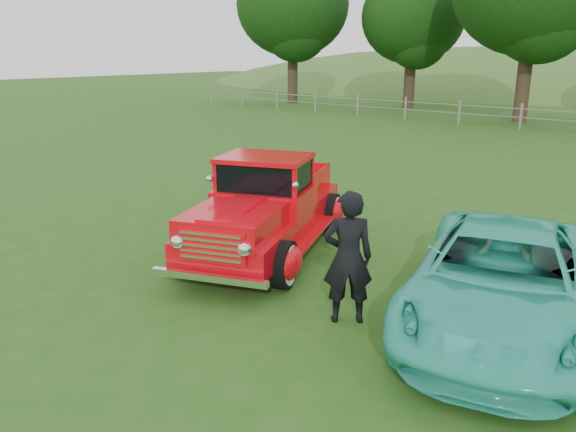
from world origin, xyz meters
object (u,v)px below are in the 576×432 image
Objects in this scene: man at (348,258)px; teal_sedan at (501,280)px; tree_mid_west at (413,17)px; tree_far_west at (293,5)px; red_pickup at (266,209)px.

teal_sedan is at bearing 174.58° from man.
man is at bearing -159.92° from teal_sedan.
tree_mid_west is 1.76× the size of teal_sedan.
tree_mid_west is 4.63× the size of man.
tree_far_west reaches higher than red_pickup.
red_pickup is 4.34m from teal_sedan.
red_pickup is (18.93, -24.00, -5.69)m from tree_far_west.
red_pickup is at bearing -51.74° from tree_far_west.
man reaches higher than teal_sedan.
tree_mid_west reaches higher than man.
tree_far_west reaches higher than tree_mid_west.
tree_mid_west is 30.96m from man.
tree_mid_west reaches higher than teal_sedan.
man is at bearing -49.32° from red_pickup.
teal_sedan is (23.27, -24.26, -5.82)m from tree_far_west.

